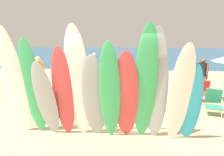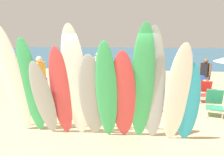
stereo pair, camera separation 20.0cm
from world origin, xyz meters
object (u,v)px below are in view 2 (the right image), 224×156
at_px(surfboard_white_4, 76,85).
at_px(surfboard_grey_5, 92,98).
at_px(surfboard_grey_9, 153,87).
at_px(surfboard_teal_11, 188,104).
at_px(surfboard_rack, 103,111).
at_px(surfboard_green_6, 107,94).
at_px(beachgoer_strolling, 97,62).
at_px(beach_chair_striped, 214,102).
at_px(surfboard_white_0, 15,83).
at_px(surfboard_green_1, 31,88).
at_px(beachgoer_by_water, 205,73).
at_px(surfboard_green_8, 142,86).
at_px(beach_chair_red, 205,91).
at_px(beachgoer_midbeach, 153,64).
at_px(distant_boat, 81,58).
at_px(surfboard_red_7, 123,97).
at_px(beachgoer_near_rack, 40,75).
at_px(surfboard_red_3, 61,93).
at_px(surfboard_grey_2, 44,100).
at_px(surfboard_white_10, 177,97).

bearing_deg(surfboard_white_4, surfboard_grey_5, 6.64).
height_order(surfboard_grey_9, surfboard_teal_11, surfboard_grey_9).
distance_m(surfboard_rack, surfboard_green_6, 0.97).
relative_size(beachgoer_strolling, beach_chair_striped, 1.83).
relative_size(surfboard_white_0, surfboard_green_1, 1.10).
relative_size(surfboard_teal_11, beach_chair_striped, 2.50).
height_order(surfboard_green_1, surfboard_teal_11, surfboard_green_1).
distance_m(surfboard_white_4, surfboard_green_6, 0.76).
xyz_separation_m(beachgoer_by_water, beachgoer_strolling, (-5.62, 3.67, -0.02)).
bearing_deg(surfboard_green_8, beach_chair_red, 51.72).
distance_m(surfboard_green_1, beachgoer_midbeach, 8.76).
bearing_deg(surfboard_teal_11, distant_boat, 117.14).
bearing_deg(beach_chair_red, surfboard_green_6, -123.37).
height_order(surfboard_green_1, surfboard_red_7, surfboard_green_1).
distance_m(beachgoer_near_rack, beach_chair_red, 6.40).
xyz_separation_m(surfboard_white_4, surfboard_green_8, (1.51, -0.03, 0.01)).
bearing_deg(beach_chair_red, surfboard_green_8, -116.16).
height_order(surfboard_grey_9, beachgoer_by_water, surfboard_grey_9).
height_order(surfboard_red_7, distant_boat, surfboard_red_7).
height_order(surfboard_red_3, beach_chair_red, surfboard_red_3).
bearing_deg(surfboard_rack, beach_chair_red, 42.07).
bearing_deg(surfboard_green_1, surfboard_grey_9, -2.52).
distance_m(surfboard_grey_2, surfboard_green_6, 1.53).
bearing_deg(beachgoer_midbeach, surfboard_green_6, 140.27).
bearing_deg(surfboard_grey_9, surfboard_green_6, -167.14).
bearing_deg(beachgoer_strolling, surfboard_teal_11, -143.45).
bearing_deg(surfboard_red_7, surfboard_white_4, -178.76).
bearing_deg(surfboard_grey_9, surfboard_grey_2, -172.72).
bearing_deg(surfboard_red_7, beach_chair_striped, 38.91).
xyz_separation_m(surfboard_green_1, surfboard_red_7, (2.21, -0.05, -0.13)).
xyz_separation_m(surfboard_grey_5, surfboard_green_8, (1.15, -0.07, 0.31)).
bearing_deg(surfboard_green_8, surfboard_white_0, 173.91).
xyz_separation_m(surfboard_grey_2, surfboard_green_6, (1.52, -0.06, 0.22)).
relative_size(surfboard_grey_5, surfboard_teal_11, 1.08).
bearing_deg(surfboard_grey_2, beach_chair_striped, 30.10).
bearing_deg(surfboard_green_1, surfboard_rack, 16.02).
height_order(surfboard_white_0, surfboard_grey_9, surfboard_white_0).
distance_m(surfboard_white_4, beachgoer_by_water, 6.80).
bearing_deg(surfboard_green_8, surfboard_grey_9, 13.29).
bearing_deg(surfboard_green_6, beachgoer_near_rack, 133.25).
bearing_deg(surfboard_red_7, beach_chair_red, 52.39).
distance_m(beach_chair_red, beach_chair_striped, 1.53).
distance_m(beachgoer_near_rack, beach_chair_striped, 6.28).
bearing_deg(surfboard_green_6, surfboard_white_10, -0.87).
bearing_deg(surfboard_teal_11, surfboard_grey_5, -174.64).
xyz_separation_m(surfboard_white_4, beach_chair_red, (3.98, 3.72, -0.94)).
bearing_deg(surfboard_teal_11, beach_chair_red, 73.78).
bearing_deg(beachgoer_strolling, surfboard_green_6, -154.11).
height_order(surfboard_green_8, beach_chair_striped, surfboard_green_8).
bearing_deg(surfboard_green_8, surfboard_red_3, 173.04).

